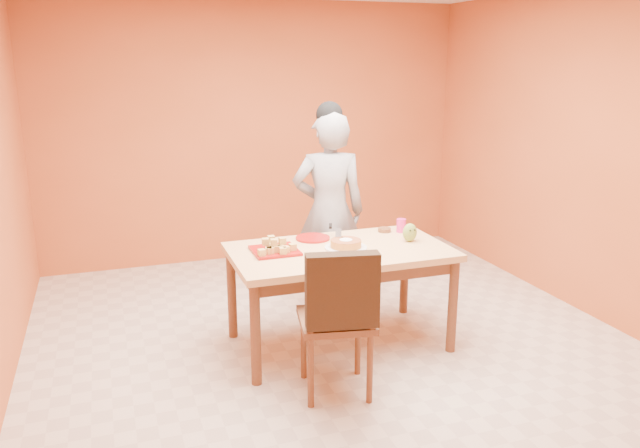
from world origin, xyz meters
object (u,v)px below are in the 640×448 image
object	(u,v)px
dining_table	(340,261)
person	(329,212)
checker_tin	(384,230)
egg_ornament	(410,232)
dining_chair	(337,317)
magenta_glass	(401,226)
red_dinner_plate	(313,238)
sponge_cake	(346,244)
pastry_platter	(275,251)

from	to	relation	value
dining_table	person	size ratio (longest dim) A/B	0.94
dining_table	checker_tin	bearing A→B (deg)	31.68
checker_tin	dining_table	bearing A→B (deg)	-148.32
egg_ornament	dining_chair	bearing A→B (deg)	-142.54
person	magenta_glass	bearing A→B (deg)	145.98
red_dinner_plate	checker_tin	world-z (taller)	checker_tin
sponge_cake	checker_tin	world-z (taller)	sponge_cake
dining_chair	sponge_cake	bearing A→B (deg)	75.26
sponge_cake	magenta_glass	xyz separation A→B (m)	(0.59, 0.27, 0.02)
sponge_cake	dining_chair	bearing A→B (deg)	-115.76
person	pastry_platter	size ratio (longest dim) A/B	5.24
pastry_platter	magenta_glass	distance (m)	1.12
pastry_platter	checker_tin	world-z (taller)	checker_tin
dining_table	magenta_glass	size ratio (longest dim) A/B	14.87
pastry_platter	checker_tin	bearing A→B (deg)	13.34
checker_tin	red_dinner_plate	bearing A→B (deg)	-179.32
person	magenta_glass	xyz separation A→B (m)	(0.44, -0.48, -0.04)
magenta_glass	dining_table	bearing A→B (deg)	-157.45
person	pastry_platter	xyz separation A→B (m)	(-0.66, -0.67, -0.08)
red_dinner_plate	egg_ornament	world-z (taller)	egg_ornament
checker_tin	egg_ornament	bearing A→B (deg)	-77.78
dining_chair	person	bearing A→B (deg)	83.05
dining_chair	magenta_glass	world-z (taller)	dining_chair
egg_ornament	checker_tin	xyz separation A→B (m)	(-0.07, 0.31, -0.05)
dining_table	checker_tin	xyz separation A→B (m)	(0.50, 0.31, 0.11)
dining_chair	sponge_cake	distance (m)	0.76
dining_table	egg_ornament	size ratio (longest dim) A/B	11.36
red_dinner_plate	checker_tin	distance (m)	0.61
dining_chair	pastry_platter	size ratio (longest dim) A/B	3.12
dining_chair	person	distance (m)	1.51
magenta_glass	checker_tin	world-z (taller)	magenta_glass
dining_chair	egg_ornament	size ratio (longest dim) A/B	7.18
magenta_glass	checker_tin	bearing A→B (deg)	157.82
red_dinner_plate	checker_tin	xyz separation A→B (m)	(0.61, 0.01, 0.01)
sponge_cake	person	bearing A→B (deg)	79.23
dining_chair	pastry_platter	world-z (taller)	dining_chair
pastry_platter	egg_ornament	size ratio (longest dim) A/B	2.30
person	egg_ornament	size ratio (longest dim) A/B	12.06
pastry_platter	sponge_cake	size ratio (longest dim) A/B	1.42
magenta_glass	pastry_platter	bearing A→B (deg)	-170.65
sponge_cake	egg_ornament	bearing A→B (deg)	1.50
dining_table	pastry_platter	bearing A→B (deg)	170.44
pastry_platter	red_dinner_plate	distance (m)	0.43
egg_ornament	red_dinner_plate	bearing A→B (deg)	155.40
dining_table	magenta_glass	bearing A→B (deg)	22.55
magenta_glass	checker_tin	size ratio (longest dim) A/B	1.03
red_dinner_plate	dining_chair	bearing A→B (deg)	-99.49
egg_ornament	pastry_platter	bearing A→B (deg)	175.12
sponge_cake	checker_tin	xyz separation A→B (m)	(0.46, 0.32, -0.02)
person	checker_tin	distance (m)	0.54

